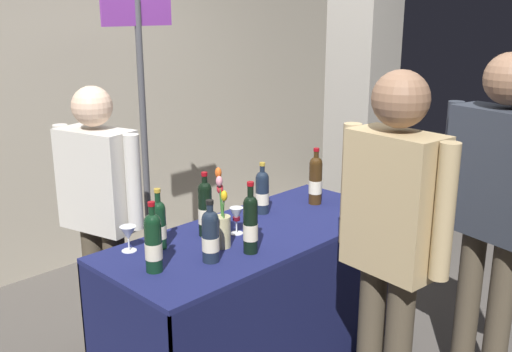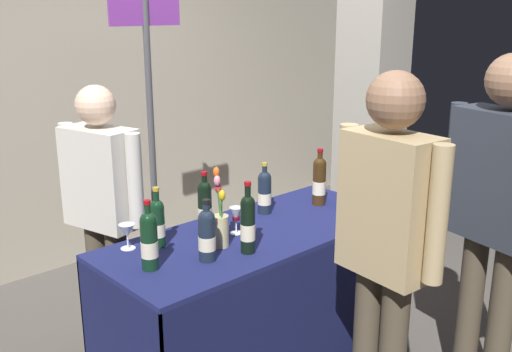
{
  "view_description": "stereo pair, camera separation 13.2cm",
  "coord_description": "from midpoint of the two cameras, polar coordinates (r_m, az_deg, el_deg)",
  "views": [
    {
      "loc": [
        -2.04,
        -2.01,
        1.92
      ],
      "look_at": [
        0.0,
        0.0,
        1.1
      ],
      "focal_mm": 41.02,
      "sensor_mm": 36.0,
      "label": 1
    },
    {
      "loc": [
        -1.94,
        -2.1,
        1.92
      ],
      "look_at": [
        0.0,
        0.0,
        1.1
      ],
      "focal_mm": 41.02,
      "sensor_mm": 36.0,
      "label": 2
    }
  ],
  "objects": [
    {
      "name": "back_partition",
      "position": [
        4.55,
        -19.68,
        10.16
      ],
      "size": [
        6.18,
        0.12,
        3.06
      ],
      "primitive_type": "cube",
      "color": "#B2A893",
      "rests_on": "ground_plane"
    },
    {
      "name": "concrete_pillar",
      "position": [
        4.37,
        9.53,
        10.67
      ],
      "size": [
        0.39,
        0.39,
        3.06
      ],
      "primitive_type": "cube",
      "color": "gray",
      "rests_on": "ground_plane"
    },
    {
      "name": "tasting_table",
      "position": [
        3.17,
        -1.21,
        -9.65
      ],
      "size": [
        1.67,
        0.7,
        0.8
      ],
      "color": "#191E51",
      "rests_on": "ground_plane"
    },
    {
      "name": "featured_wine_bottle",
      "position": [
        3.41,
        8.39,
        -0.69
      ],
      "size": [
        0.07,
        0.07,
        0.35
      ],
      "color": "#192333",
      "rests_on": "tasting_table"
    },
    {
      "name": "display_bottle_0",
      "position": [
        2.76,
        -1.91,
        -4.63
      ],
      "size": [
        0.07,
        0.07,
        0.35
      ],
      "color": "black",
      "rests_on": "tasting_table"
    },
    {
      "name": "display_bottle_1",
      "position": [
        2.87,
        -10.77,
        -4.61
      ],
      "size": [
        0.07,
        0.07,
        0.3
      ],
      "color": "black",
      "rests_on": "tasting_table"
    },
    {
      "name": "display_bottle_2",
      "position": [
        3.46,
        4.75,
        -0.36
      ],
      "size": [
        0.08,
        0.08,
        0.34
      ],
      "color": "#38230F",
      "rests_on": "tasting_table"
    },
    {
      "name": "display_bottle_3",
      "position": [
        3.4,
        10.24,
        -0.87
      ],
      "size": [
        0.08,
        0.08,
        0.34
      ],
      "color": "#192333",
      "rests_on": "tasting_table"
    },
    {
      "name": "display_bottle_4",
      "position": [
        2.62,
        -11.42,
        -6.33
      ],
      "size": [
        0.08,
        0.08,
        0.32
      ],
      "color": "black",
      "rests_on": "tasting_table"
    },
    {
      "name": "display_bottle_5",
      "position": [
        3.3,
        -0.54,
        -1.54
      ],
      "size": [
        0.08,
        0.08,
        0.3
      ],
      "color": "#192333",
      "rests_on": "tasting_table"
    },
    {
      "name": "display_bottle_6",
      "position": [
        2.69,
        -5.87,
        -5.78
      ],
      "size": [
        0.08,
        0.08,
        0.3
      ],
      "color": "#192333",
      "rests_on": "tasting_table"
    },
    {
      "name": "display_bottle_7",
      "position": [
        2.98,
        -6.25,
        -3.13
      ],
      "size": [
        0.07,
        0.07,
        0.34
      ],
      "color": "black",
      "rests_on": "tasting_table"
    },
    {
      "name": "wine_glass_near_vendor",
      "position": [
        2.88,
        -13.66,
        -5.5
      ],
      "size": [
        0.08,
        0.08,
        0.13
      ],
      "color": "silver",
      "rests_on": "tasting_table"
    },
    {
      "name": "wine_glass_mid",
      "position": [
        3.01,
        -3.18,
        -3.89
      ],
      "size": [
        0.07,
        0.07,
        0.14
      ],
      "color": "silver",
      "rests_on": "tasting_table"
    },
    {
      "name": "flower_vase",
      "position": [
        2.84,
        -4.67,
        -4.65
      ],
      "size": [
        0.08,
        0.08,
        0.4
      ],
      "color": "tan",
      "rests_on": "tasting_table"
    },
    {
      "name": "vendor_presenter",
      "position": [
        3.28,
        -16.14,
        -2.43
      ],
      "size": [
        0.31,
        0.57,
        1.54
      ],
      "rotation": [
        0.0,
        0.0,
        -1.32
      ],
      "color": "#4C4233",
      "rests_on": "ground_plane"
    },
    {
      "name": "taster_foreground_right",
      "position": [
        2.97,
        21.23,
        -1.98
      ],
      "size": [
        0.3,
        0.62,
        1.74
      ],
      "rotation": [
        0.0,
        0.0,
        1.36
      ],
      "color": "#4C4233",
      "rests_on": "ground_plane"
    },
    {
      "name": "taster_foreground_left",
      "position": [
        2.52,
        11.61,
        -5.39
      ],
      "size": [
        0.25,
        0.56,
        1.69
      ],
      "rotation": [
        0.0,
        0.0,
        1.47
      ],
      "color": "#4C4233",
      "rests_on": "ground_plane"
    },
    {
      "name": "booth_signpost",
      "position": [
        3.92,
        -11.94,
        6.03
      ],
      "size": [
        0.52,
        0.04,
        2.03
      ],
      "color": "#47474C",
      "rests_on": "ground_plane"
    }
  ]
}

